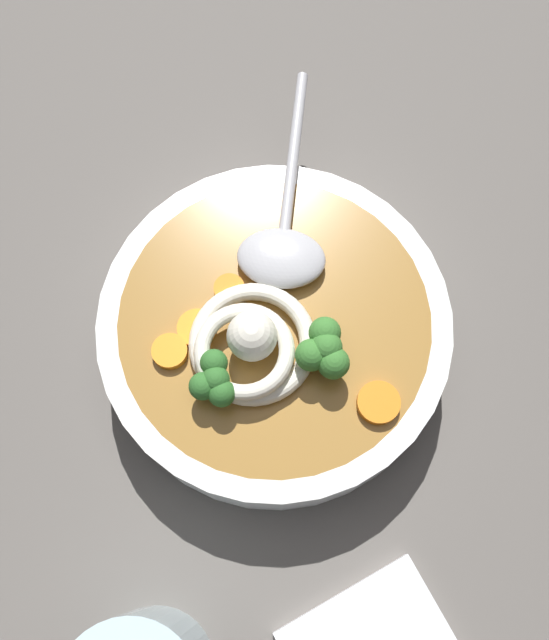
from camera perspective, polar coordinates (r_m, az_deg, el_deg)
The scene contains 10 objects.
table_slab at distance 51.63cm, azimuth -2.13°, elevation -5.28°, with size 134.50×134.50×3.47cm, color #5B5651.
soup_bowl at distance 48.08cm, azimuth -0.00°, elevation -0.99°, with size 23.77×23.77×5.19cm.
noodle_pile at distance 44.01cm, azimuth -1.87°, elevation -1.93°, with size 9.18×9.00×3.69cm.
soup_spoon at distance 47.10cm, azimuth 0.74°, elevation 6.67°, with size 16.47×11.82×1.60cm.
broccoli_floret_left at distance 43.08cm, azimuth 4.11°, elevation -2.48°, with size 4.03×3.47×3.19cm.
broccoli_floret_near_spoon at distance 42.88cm, azimuth -5.03°, elevation -5.09°, with size 3.46×2.97×2.73cm.
carrot_slice_rear at distance 44.32cm, azimuth 8.60°, elevation -6.78°, with size 2.75×2.75×0.65cm, color orange.
carrot_slice_beside_chili at distance 45.20cm, azimuth -8.65°, elevation -2.58°, with size 2.33×2.33×0.65cm, color orange.
carrot_slice_front at distance 45.58cm, azimuth -6.45°, elevation -0.67°, with size 2.61×2.61×0.42cm, color orange.
carrot_slice_extra_a at distance 46.21cm, azimuth -3.75°, elevation 2.54°, with size 2.09×2.09×0.68cm, color orange.
Camera 1 is at (12.22, -3.57, 51.78)cm, focal length 38.68 mm.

